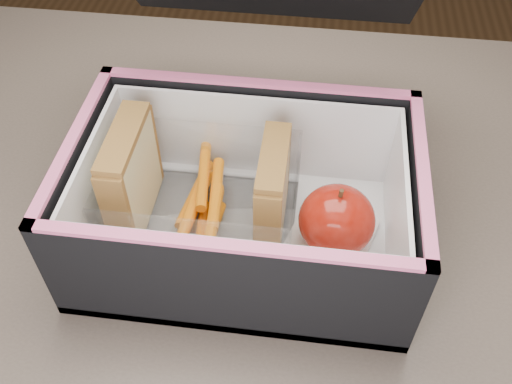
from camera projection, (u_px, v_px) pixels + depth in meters
The scene contains 8 objects.
kitchen_table at pixel (245, 278), 0.67m from camera, with size 1.20×0.80×0.75m.
lunch_bag at pixel (245, 191), 0.54m from camera, with size 0.32×0.35×0.28m.
plastic_tub at pixel (203, 195), 0.56m from camera, with size 0.18×0.13×0.08m, color white, non-canonical shape.
sandwich_left at pixel (131, 175), 0.55m from camera, with size 0.03×0.10×0.11m.
sandwich_right at pixel (273, 191), 0.54m from camera, with size 0.02×0.09×0.10m.
carrot_sticks at pixel (204, 209), 0.57m from camera, with size 0.05×0.16×0.03m.
paper_napkin at pixel (330, 238), 0.57m from camera, with size 0.08×0.08×0.01m, color white.
red_apple at pixel (337, 220), 0.53m from camera, with size 0.08×0.08×0.08m.
Camera 1 is at (0.06, -0.37, 1.22)m, focal length 40.00 mm.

